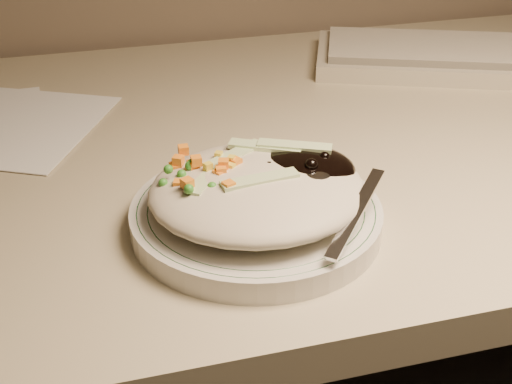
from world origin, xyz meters
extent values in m
cube|color=tan|center=(0.00, 1.38, 0.72)|extent=(1.40, 0.70, 0.04)
cylinder|color=silver|center=(-0.11, 1.19, 0.75)|extent=(0.23, 0.23, 0.02)
torus|color=#144723|center=(-0.11, 1.19, 0.76)|extent=(0.21, 0.21, 0.00)
torus|color=#144723|center=(-0.11, 1.19, 0.76)|extent=(0.20, 0.20, 0.00)
ellipsoid|color=#BBB298|center=(-0.11, 1.19, 0.78)|extent=(0.19, 0.18, 0.04)
ellipsoid|color=black|center=(-0.06, 1.20, 0.79)|extent=(0.10, 0.09, 0.03)
ellipsoid|color=orange|center=(-0.15, 1.21, 0.78)|extent=(0.08, 0.08, 0.02)
sphere|color=black|center=(-0.09, 1.20, 0.79)|extent=(0.01, 0.01, 0.01)
sphere|color=black|center=(-0.06, 1.21, 0.79)|extent=(0.01, 0.01, 0.01)
sphere|color=black|center=(-0.04, 1.20, 0.80)|extent=(0.01, 0.01, 0.01)
sphere|color=black|center=(-0.05, 1.21, 0.79)|extent=(0.01, 0.01, 0.01)
sphere|color=black|center=(-0.06, 1.18, 0.80)|extent=(0.01, 0.01, 0.01)
sphere|color=black|center=(-0.07, 1.20, 0.79)|extent=(0.01, 0.01, 0.01)
sphere|color=black|center=(-0.05, 1.21, 0.79)|extent=(0.01, 0.01, 0.01)
cube|color=orange|center=(-0.16, 1.21, 0.80)|extent=(0.01, 0.01, 0.01)
cube|color=orange|center=(-0.14, 1.19, 0.79)|extent=(0.01, 0.01, 0.01)
cube|color=orange|center=(-0.17, 1.23, 0.80)|extent=(0.01, 0.01, 0.01)
cube|color=orange|center=(-0.13, 1.20, 0.80)|extent=(0.01, 0.01, 0.01)
cube|color=orange|center=(-0.14, 1.20, 0.80)|extent=(0.01, 0.01, 0.01)
cube|color=orange|center=(-0.17, 1.23, 0.79)|extent=(0.01, 0.01, 0.01)
cube|color=orange|center=(-0.16, 1.22, 0.80)|extent=(0.01, 0.01, 0.01)
cube|color=orange|center=(-0.14, 1.20, 0.80)|extent=(0.01, 0.01, 0.01)
cube|color=orange|center=(-0.12, 1.21, 0.80)|extent=(0.01, 0.01, 0.01)
cube|color=orange|center=(-0.16, 1.24, 0.80)|extent=(0.01, 0.01, 0.01)
cube|color=orange|center=(-0.17, 1.18, 0.80)|extent=(0.01, 0.01, 0.01)
cube|color=orange|center=(-0.14, 1.17, 0.80)|extent=(0.01, 0.01, 0.01)
cube|color=orange|center=(-0.17, 1.19, 0.79)|extent=(0.01, 0.01, 0.01)
cube|color=orange|center=(-0.17, 1.23, 0.79)|extent=(0.01, 0.01, 0.01)
sphere|color=#388C28|center=(-0.14, 1.21, 0.80)|extent=(0.01, 0.01, 0.01)
sphere|color=#388C28|center=(-0.17, 1.17, 0.80)|extent=(0.01, 0.01, 0.01)
sphere|color=#388C28|center=(-0.17, 1.21, 0.80)|extent=(0.01, 0.01, 0.01)
sphere|color=#388C28|center=(-0.18, 1.21, 0.80)|extent=(0.01, 0.01, 0.01)
sphere|color=#388C28|center=(-0.14, 1.21, 0.79)|extent=(0.01, 0.01, 0.01)
sphere|color=#388C28|center=(-0.13, 1.18, 0.79)|extent=(0.01, 0.01, 0.01)
sphere|color=#388C28|center=(-0.15, 1.20, 0.79)|extent=(0.01, 0.01, 0.01)
sphere|color=#388C28|center=(-0.16, 1.18, 0.79)|extent=(0.01, 0.01, 0.01)
sphere|color=#388C28|center=(-0.19, 1.20, 0.79)|extent=(0.01, 0.01, 0.01)
sphere|color=#388C28|center=(-0.16, 1.22, 0.80)|extent=(0.01, 0.01, 0.01)
sphere|color=#388C28|center=(-0.16, 1.21, 0.80)|extent=(0.01, 0.01, 0.01)
sphere|color=#388C28|center=(-0.17, 1.19, 0.79)|extent=(0.01, 0.01, 0.01)
sphere|color=#388C28|center=(-0.15, 1.18, 0.80)|extent=(0.01, 0.01, 0.01)
sphere|color=#388C28|center=(-0.12, 1.23, 0.79)|extent=(0.01, 0.01, 0.01)
cube|color=yellow|center=(-0.14, 1.21, 0.79)|extent=(0.01, 0.01, 0.01)
cube|color=yellow|center=(-0.13, 1.20, 0.80)|extent=(0.01, 0.01, 0.01)
cube|color=yellow|center=(-0.15, 1.22, 0.79)|extent=(0.01, 0.01, 0.01)
cube|color=yellow|center=(-0.15, 1.20, 0.80)|extent=(0.01, 0.01, 0.01)
cube|color=yellow|center=(-0.15, 1.20, 0.79)|extent=(0.01, 0.01, 0.01)
cube|color=yellow|center=(-0.12, 1.21, 0.80)|extent=(0.01, 0.01, 0.01)
cube|color=yellow|center=(-0.13, 1.23, 0.80)|extent=(0.01, 0.01, 0.01)
cube|color=yellow|center=(-0.14, 1.20, 0.79)|extent=(0.01, 0.01, 0.01)
cube|color=#B2D18C|center=(-0.12, 1.23, 0.80)|extent=(0.07, 0.05, 0.00)
cube|color=#B2D18C|center=(-0.09, 1.23, 0.80)|extent=(0.07, 0.05, 0.00)
cube|color=#B2D18C|center=(-0.15, 1.20, 0.80)|extent=(0.05, 0.06, 0.00)
cube|color=#B2D18C|center=(-0.06, 1.22, 0.80)|extent=(0.07, 0.04, 0.00)
cube|color=#B2D18C|center=(-0.10, 1.18, 0.79)|extent=(0.07, 0.04, 0.00)
cube|color=#B2D18C|center=(-0.11, 1.17, 0.80)|extent=(0.07, 0.02, 0.00)
ellipsoid|color=silver|center=(-0.06, 1.18, 0.79)|extent=(0.06, 0.06, 0.01)
cube|color=silver|center=(-0.04, 1.13, 0.78)|extent=(0.08, 0.09, 0.03)
cube|color=#B1A991|center=(0.31, 1.51, 0.75)|extent=(0.48, 0.32, 0.02)
cube|color=beige|center=(0.31, 1.51, 0.77)|extent=(0.45, 0.28, 0.01)
camera|label=1|loc=(-0.25, 0.67, 1.09)|focal=50.00mm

